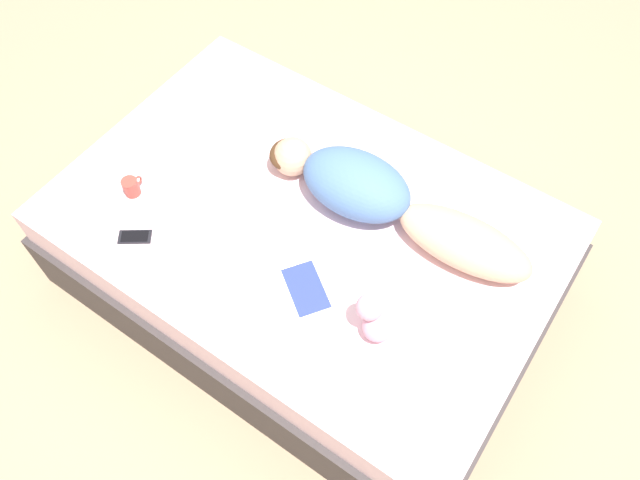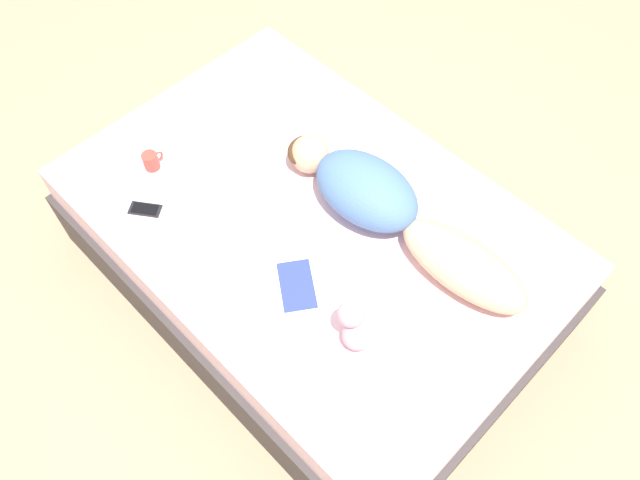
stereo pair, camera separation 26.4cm
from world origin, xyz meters
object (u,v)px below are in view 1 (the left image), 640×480
object	(u,v)px
person	(384,200)
coffee_mug	(131,187)
open_magazine	(282,297)
cell_phone	(135,237)

from	to	relation	value
person	coffee_mug	bearing A→B (deg)	116.28
open_magazine	cell_phone	size ratio (longest dim) A/B	3.48
coffee_mug	cell_phone	size ratio (longest dim) A/B	0.67
coffee_mug	person	bearing A→B (deg)	-61.33
cell_phone	coffee_mug	bearing A→B (deg)	9.38
person	cell_phone	size ratio (longest dim) A/B	8.17
coffee_mug	cell_phone	world-z (taller)	coffee_mug
coffee_mug	open_magazine	bearing A→B (deg)	-93.02
person	cell_phone	bearing A→B (deg)	128.99
person	open_magazine	distance (m)	0.61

